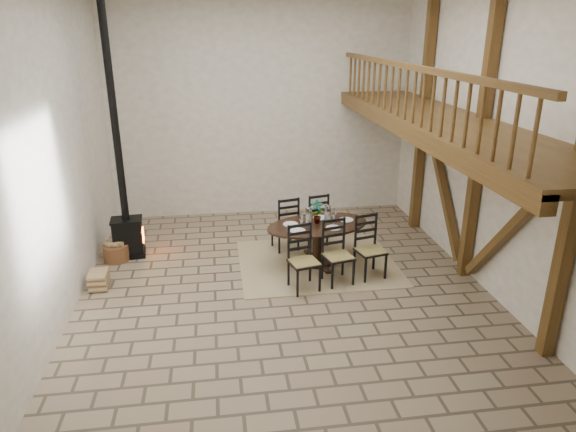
{
  "coord_description": "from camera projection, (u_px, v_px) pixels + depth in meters",
  "views": [
    {
      "loc": [
        -1.09,
        -8.06,
        4.33
      ],
      "look_at": [
        0.13,
        0.4,
        1.18
      ],
      "focal_mm": 32.0,
      "sensor_mm": 36.0,
      "label": 1
    }
  ],
  "objects": [
    {
      "name": "log_stack",
      "position": [
        99.0,
        280.0,
        9.0
      ],
      "size": [
        0.32,
        0.44,
        0.32
      ],
      "rotation": [
        0.0,
        0.0,
        0.02
      ],
      "color": "tan",
      "rests_on": "ground"
    },
    {
      "name": "ground",
      "position": [
        284.0,
        286.0,
        9.13
      ],
      "size": [
        8.0,
        8.0,
        0.0
      ],
      "primitive_type": "plane",
      "color": "gray",
      "rests_on": "ground"
    },
    {
      "name": "wood_stove",
      "position": [
        124.0,
        202.0,
        9.97
      ],
      "size": [
        0.65,
        0.52,
        5.0
      ],
      "rotation": [
        0.0,
        0.0,
        0.09
      ],
      "color": "black",
      "rests_on": "ground"
    },
    {
      "name": "log_basket",
      "position": [
        116.0,
        252.0,
        10.09
      ],
      "size": [
        0.49,
        0.49,
        0.41
      ],
      "rotation": [
        0.0,
        0.0,
        0.22
      ],
      "color": "brown",
      "rests_on": "ground"
    },
    {
      "name": "dining_table",
      "position": [
        320.0,
        245.0,
        9.76
      ],
      "size": [
        2.23,
        2.49,
        1.28
      ],
      "rotation": [
        0.0,
        0.0,
        0.23
      ],
      "color": "black",
      "rests_on": "ground"
    },
    {
      "name": "room_shell",
      "position": [
        357.0,
        114.0,
        8.25
      ],
      "size": [
        7.02,
        8.02,
        5.01
      ],
      "color": "white",
      "rests_on": "ground"
    },
    {
      "name": "rug",
      "position": [
        317.0,
        263.0,
        10.01
      ],
      "size": [
        3.0,
        2.5,
        0.02
      ],
      "primitive_type": "cube",
      "color": "tan",
      "rests_on": "ground"
    }
  ]
}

